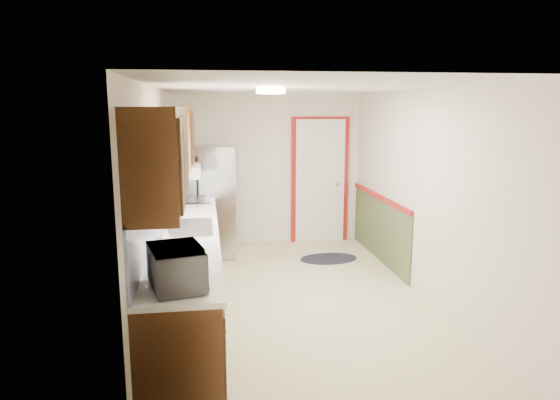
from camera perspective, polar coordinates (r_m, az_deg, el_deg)
name	(u,v)px	position (r m, az deg, el deg)	size (l,w,h in m)	color
room_shell	(295,197)	(5.57, 1.77, 0.29)	(3.20, 5.20, 2.52)	beige
kitchen_run	(183,243)	(5.29, -11.01, -4.79)	(0.63, 4.00, 2.20)	#361D0C
back_wall_trim	(332,190)	(7.96, 5.97, 1.11)	(1.12, 2.30, 2.08)	maroon
ceiling_fixture	(271,91)	(5.24, -1.07, 12.39)	(0.30, 0.30, 0.06)	#FFD88C
microwave	(177,263)	(3.61, -11.69, -7.05)	(0.52, 0.29, 0.35)	white
refrigerator	(214,201)	(7.45, -7.58, -0.12)	(0.76, 0.73, 1.64)	#B7B7BC
rug	(329,259)	(7.39, 5.58, -6.68)	(0.85, 0.55, 0.01)	black
cooktop	(191,200)	(6.91, -10.10, 0.06)	(0.50, 0.60, 0.02)	black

